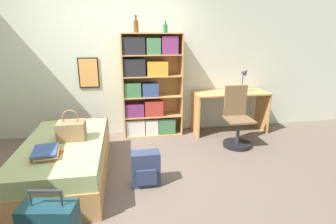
{
  "coord_description": "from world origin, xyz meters",
  "views": [
    {
      "loc": [
        0.11,
        -3.14,
        1.75
      ],
      "look_at": [
        0.67,
        0.18,
        0.75
      ],
      "focal_mm": 28.0,
      "sensor_mm": 36.0,
      "label": 1
    }
  ],
  "objects_px": {
    "handbag": "(72,130)",
    "book_stack_on_bed": "(46,153)",
    "desk_chair": "(237,127)",
    "backpack": "(146,169)",
    "desk_lamp": "(245,76)",
    "bookcase": "(148,87)",
    "bottle_green": "(136,26)",
    "bottle_brown": "(165,28)",
    "desk": "(230,104)",
    "bed": "(66,159)"
  },
  "relations": [
    {
      "from": "bottle_green",
      "to": "bottle_brown",
      "type": "distance_m",
      "value": 0.48
    },
    {
      "from": "bottle_brown",
      "to": "desk_chair",
      "type": "xyz_separation_m",
      "value": [
        1.06,
        -0.69,
        -1.53
      ]
    },
    {
      "from": "bookcase",
      "to": "bottle_brown",
      "type": "bearing_deg",
      "value": -5.74
    },
    {
      "from": "bottle_green",
      "to": "bookcase",
      "type": "bearing_deg",
      "value": -1.86
    },
    {
      "from": "desk_chair",
      "to": "bookcase",
      "type": "bearing_deg",
      "value": 152.2
    },
    {
      "from": "handbag",
      "to": "desk_lamp",
      "type": "height_order",
      "value": "desk_lamp"
    },
    {
      "from": "desk",
      "to": "backpack",
      "type": "height_order",
      "value": "desk"
    },
    {
      "from": "bed",
      "to": "desk_lamp",
      "type": "height_order",
      "value": "desk_lamp"
    },
    {
      "from": "bottle_brown",
      "to": "bed",
      "type": "bearing_deg",
      "value": -139.12
    },
    {
      "from": "bookcase",
      "to": "bottle_green",
      "type": "bearing_deg",
      "value": 178.14
    },
    {
      "from": "bottle_brown",
      "to": "book_stack_on_bed",
      "type": "bearing_deg",
      "value": -132.83
    },
    {
      "from": "handbag",
      "to": "bottle_brown",
      "type": "bearing_deg",
      "value": 42.0
    },
    {
      "from": "desk_chair",
      "to": "desk_lamp",
      "type": "bearing_deg",
      "value": 59.62
    },
    {
      "from": "handbag",
      "to": "desk",
      "type": "distance_m",
      "value": 2.82
    },
    {
      "from": "bottle_green",
      "to": "desk",
      "type": "bearing_deg",
      "value": -3.62
    },
    {
      "from": "book_stack_on_bed",
      "to": "desk_chair",
      "type": "relative_size",
      "value": 0.4
    },
    {
      "from": "desk_chair",
      "to": "bottle_green",
      "type": "bearing_deg",
      "value": 154.81
    },
    {
      "from": "handbag",
      "to": "desk",
      "type": "xyz_separation_m",
      "value": [
        2.57,
        1.17,
        -0.08
      ]
    },
    {
      "from": "handbag",
      "to": "bookcase",
      "type": "distance_m",
      "value": 1.69
    },
    {
      "from": "handbag",
      "to": "backpack",
      "type": "relative_size",
      "value": 0.9
    },
    {
      "from": "bottle_green",
      "to": "desk_chair",
      "type": "distance_m",
      "value": 2.31
    },
    {
      "from": "backpack",
      "to": "bottle_green",
      "type": "bearing_deg",
      "value": 89.09
    },
    {
      "from": "backpack",
      "to": "handbag",
      "type": "bearing_deg",
      "value": 156.21
    },
    {
      "from": "bookcase",
      "to": "handbag",
      "type": "bearing_deg",
      "value": -130.33
    },
    {
      "from": "bookcase",
      "to": "bottle_green",
      "type": "xyz_separation_m",
      "value": [
        -0.18,
        0.01,
        1.01
      ]
    },
    {
      "from": "bottle_green",
      "to": "handbag",
      "type": "bearing_deg",
      "value": -125.26
    },
    {
      "from": "bottle_green",
      "to": "backpack",
      "type": "xyz_separation_m",
      "value": [
        -0.03,
        -1.67,
        -1.67
      ]
    },
    {
      "from": "bed",
      "to": "handbag",
      "type": "distance_m",
      "value": 0.38
    },
    {
      "from": "bottle_green",
      "to": "desk_chair",
      "type": "bearing_deg",
      "value": -25.19
    },
    {
      "from": "bottle_green",
      "to": "backpack",
      "type": "relative_size",
      "value": 0.64
    },
    {
      "from": "book_stack_on_bed",
      "to": "desk_chair",
      "type": "height_order",
      "value": "desk_chair"
    },
    {
      "from": "handbag",
      "to": "desk_lamp",
      "type": "xyz_separation_m",
      "value": [
        2.79,
        1.15,
        0.43
      ]
    },
    {
      "from": "bookcase",
      "to": "bottle_brown",
      "type": "xyz_separation_m",
      "value": [
        0.3,
        -0.03,
        0.97
      ]
    },
    {
      "from": "bottle_green",
      "to": "desk_lamp",
      "type": "distance_m",
      "value": 2.07
    },
    {
      "from": "bottle_brown",
      "to": "backpack",
      "type": "xyz_separation_m",
      "value": [
        -0.5,
        -1.63,
        -1.64
      ]
    },
    {
      "from": "bottle_brown",
      "to": "backpack",
      "type": "relative_size",
      "value": 0.44
    },
    {
      "from": "handbag",
      "to": "book_stack_on_bed",
      "type": "relative_size",
      "value": 0.98
    },
    {
      "from": "backpack",
      "to": "desk_lamp",
      "type": "bearing_deg",
      "value": 38.82
    },
    {
      "from": "desk_lamp",
      "to": "bottle_brown",
      "type": "bearing_deg",
      "value": 176.4
    },
    {
      "from": "bookcase",
      "to": "backpack",
      "type": "distance_m",
      "value": 1.8
    },
    {
      "from": "bookcase",
      "to": "desk_lamp",
      "type": "distance_m",
      "value": 1.72
    },
    {
      "from": "book_stack_on_bed",
      "to": "bottle_brown",
      "type": "height_order",
      "value": "bottle_brown"
    },
    {
      "from": "desk_chair",
      "to": "backpack",
      "type": "bearing_deg",
      "value": -148.93
    },
    {
      "from": "bed",
      "to": "backpack",
      "type": "xyz_separation_m",
      "value": [
        0.97,
        -0.35,
        -0.04
      ]
    },
    {
      "from": "bookcase",
      "to": "backpack",
      "type": "height_order",
      "value": "bookcase"
    },
    {
      "from": "bottle_brown",
      "to": "desk",
      "type": "bearing_deg",
      "value": -3.35
    },
    {
      "from": "bed",
      "to": "bottle_green",
      "type": "bearing_deg",
      "value": 52.73
    },
    {
      "from": "bookcase",
      "to": "backpack",
      "type": "xyz_separation_m",
      "value": [
        -0.2,
        -1.66,
        -0.67
      ]
    },
    {
      "from": "bottle_brown",
      "to": "bottle_green",
      "type": "bearing_deg",
      "value": 175.7
    },
    {
      "from": "handbag",
      "to": "desk",
      "type": "bearing_deg",
      "value": 24.58
    }
  ]
}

